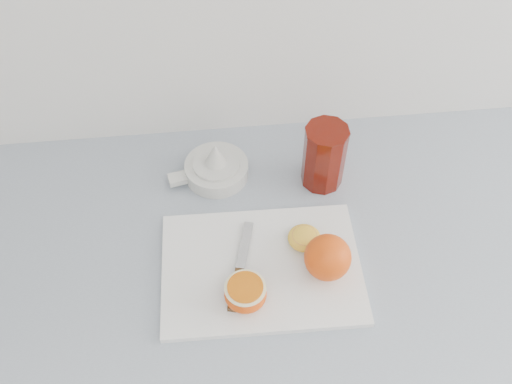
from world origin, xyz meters
TOP-DOWN VIEW (x-y plane):
  - counter at (0.10, 1.70)m, footprint 2.28×0.64m
  - cutting_board at (0.00, 1.63)m, footprint 0.36×0.26m
  - whole_orange at (0.12, 1.61)m, footprint 0.08×0.08m
  - half_orange at (-0.03, 1.57)m, footprint 0.07×0.07m
  - squeezed_shell at (0.09, 1.67)m, footprint 0.06×0.06m
  - paring_knife at (-0.04, 1.60)m, footprint 0.06×0.18m
  - citrus_juicer at (-0.06, 1.86)m, footprint 0.16×0.13m
  - red_tumbler at (0.15, 1.83)m, footprint 0.09×0.09m

SIDE VIEW (x-z plane):
  - counter at x=0.10m, z-range 0.00..0.89m
  - cutting_board at x=0.00m, z-range 0.89..0.90m
  - paring_knife at x=-0.04m, z-range 0.90..0.91m
  - citrus_juicer at x=-0.06m, z-range 0.87..0.96m
  - squeezed_shell at x=0.09m, z-range 0.90..0.93m
  - half_orange at x=-0.03m, z-range 0.90..0.95m
  - whole_orange at x=0.12m, z-range 0.90..0.98m
  - red_tumbler at x=0.15m, z-range 0.88..1.02m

